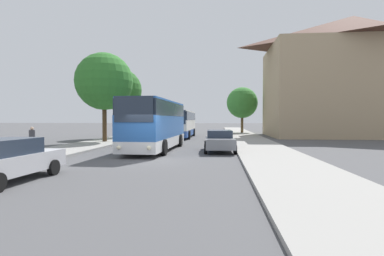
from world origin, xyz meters
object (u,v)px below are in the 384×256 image
tree_left_far (120,90)px  tree_right_near (242,103)px  pedestrian_waiting_far (32,139)px  tree_left_near (104,82)px  parked_car_left_curb (6,160)px  parked_car_right_near (219,140)px  bus_front (156,124)px  bus_middle (181,123)px

tree_left_far → tree_right_near: tree_left_far is taller
pedestrian_waiting_far → tree_left_near: (1.15, 9.18, 4.79)m
parked_car_left_curb → parked_car_right_near: bearing=57.6°
bus_front → tree_right_near: tree_right_near is taller
bus_front → tree_left_far: (-7.05, 13.08, 3.77)m
parked_car_left_curb → parked_car_right_near: parked_car_left_curb is taller
bus_front → parked_car_right_near: (4.56, -0.49, -1.11)m
tree_left_far → bus_middle: bearing=14.9°
bus_front → tree_left_near: (-6.18, 5.94, 3.86)m
parked_car_right_near → pedestrian_waiting_far: (-11.89, -2.75, 0.18)m
parked_car_left_curb → tree_right_near: size_ratio=0.67×
pedestrian_waiting_far → bus_front: bearing=51.2°
bus_middle → pedestrian_waiting_far: (-7.24, -18.17, -0.76)m
bus_middle → parked_car_left_curb: bus_middle is taller
bus_front → bus_middle: size_ratio=0.93×
bus_middle → parked_car_left_curb: 26.45m
bus_middle → tree_left_near: 11.59m
bus_front → parked_car_right_near: 4.72m
bus_front → bus_middle: bearing=92.3°
bus_middle → pedestrian_waiting_far: bus_middle is taller
bus_front → tree_right_near: bearing=74.6°
parked_car_right_near → tree_left_far: 18.52m
parked_car_left_curb → tree_left_near: (-3.22, 17.28, 4.95)m
parked_car_left_curb → tree_left_far: (-4.09, 24.42, 4.86)m
pedestrian_waiting_far → bus_middle: bearing=95.7°
bus_front → pedestrian_waiting_far: size_ratio=6.43×
tree_right_near → parked_car_right_near: bearing=-97.6°
tree_left_near → tree_left_far: size_ratio=1.03×
bus_front → tree_left_far: bearing=120.2°
parked_car_left_curb → pedestrian_waiting_far: 9.20m
tree_left_near → bus_middle: bearing=55.9°
bus_middle → pedestrian_waiting_far: 19.58m
parked_car_left_curb → pedestrian_waiting_far: (-4.37, 8.10, 0.15)m
bus_front → bus_middle: (-0.09, 14.94, -0.17)m
tree_left_far → tree_right_near: bearing=40.5°
pedestrian_waiting_far → tree_left_near: tree_left_near is taller
tree_left_near → tree_right_near: bearing=54.6°
tree_left_near → tree_left_far: (-0.87, 7.14, -0.09)m
tree_left_near → tree_left_far: bearing=96.9°
bus_middle → tree_left_near: size_ratio=1.34×
bus_middle → tree_left_near: bearing=-124.3°
pedestrian_waiting_far → tree_left_far: (0.28, 16.32, 4.70)m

